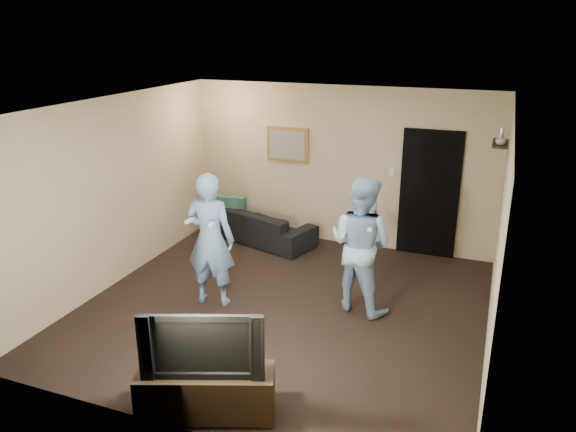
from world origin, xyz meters
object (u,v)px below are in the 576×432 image
at_px(wii_player_left, 210,240).
at_px(wii_player_right, 361,244).
at_px(tv_console, 206,392).
at_px(television, 203,341).
at_px(sofa, 261,225).

height_order(wii_player_left, wii_player_right, wii_player_left).
relative_size(tv_console, wii_player_left, 0.72).
bearing_deg(wii_player_right, television, -107.11).
xyz_separation_m(sofa, wii_player_left, (0.30, -2.27, 0.61)).
distance_m(wii_player_left, wii_player_right, 1.91).
bearing_deg(television, sofa, 86.66).
distance_m(tv_console, wii_player_left, 2.37).
bearing_deg(sofa, wii_player_left, 114.74).
bearing_deg(television, wii_player_right, 52.33).
xyz_separation_m(sofa, tv_console, (1.33, -4.31, -0.03)).
relative_size(sofa, wii_player_right, 1.07).
bearing_deg(tv_console, wii_player_left, 96.39).
xyz_separation_m(tv_console, wii_player_right, (0.80, 2.58, 0.63)).
bearing_deg(wii_player_left, television, -63.05).
height_order(television, wii_player_right, wii_player_right).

